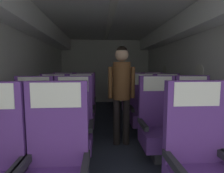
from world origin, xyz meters
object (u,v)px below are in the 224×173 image
object	(u,v)px
seat_b_left_aisle	(73,128)
seat_d_left_aisle	(85,101)
seat_c_left_window	(54,111)
seat_b_right_window	(158,126)
seat_c_right_aisle	(168,109)
seat_c_left_aisle	(81,111)
seat_a_right_window	(199,164)
seat_b_left_window	(34,129)
seat_a_left_aisle	(56,168)
seat_d_right_window	(133,100)
seat_b_right_aisle	(194,125)
flight_attendant	(122,85)
seat_d_left_window	(64,101)
seat_c_right_window	(143,110)
seat_d_right_aisle	(153,100)

from	to	relation	value
seat_b_left_aisle	seat_d_left_aisle	distance (m)	1.81
seat_c_left_window	seat_d_left_aisle	world-z (taller)	same
seat_b_right_window	seat_c_right_aisle	world-z (taller)	same
seat_c_left_aisle	seat_a_right_window	bearing A→B (deg)	-58.21
seat_b_left_window	seat_b_right_window	xyz separation A→B (m)	(1.64, 0.01, 0.00)
seat_b_left_window	seat_b_left_aisle	world-z (taller)	same
seat_a_left_aisle	seat_b_left_aisle	distance (m)	0.92
seat_c_left_window	seat_d_right_window	bearing A→B (deg)	29.54
seat_b_right_aisle	flight_attendant	distance (m)	1.18
seat_d_left_aisle	seat_c_left_aisle	bearing A→B (deg)	-89.86
seat_a_left_aisle	seat_b_left_aisle	world-z (taller)	same
seat_a_left_aisle	seat_d_left_window	world-z (taller)	same
seat_c_right_aisle	flight_attendant	size ratio (longest dim) A/B	0.72
seat_d_right_window	seat_c_right_aisle	bearing A→B (deg)	-61.23
seat_c_right_aisle	seat_a_right_window	bearing A→B (deg)	-104.96
seat_b_left_window	seat_c_left_window	size ratio (longest dim) A/B	1.00
seat_d_right_window	seat_d_left_aisle	bearing A→B (deg)	179.90
seat_d_left_window	seat_d_right_window	distance (m)	1.64
seat_c_right_window	seat_d_right_aisle	bearing A→B (deg)	62.15
flight_attendant	seat_a_left_aisle	bearing A→B (deg)	-113.15
seat_b_right_window	seat_d_right_aisle	size ratio (longest dim) A/B	1.00
seat_c_right_aisle	seat_c_left_window	bearing A→B (deg)	-179.50
seat_a_right_window	seat_b_right_aisle	bearing A→B (deg)	62.34
seat_c_right_aisle	seat_a_left_aisle	bearing A→B (deg)	-131.98
seat_b_left_window	seat_c_right_window	size ratio (longest dim) A/B	1.00
seat_a_left_aisle	seat_b_right_window	xyz separation A→B (m)	(1.14, 0.92, 0.00)
seat_b_left_aisle	seat_b_right_window	distance (m)	1.14
seat_d_left_aisle	flight_attendant	distance (m)	1.57
seat_b_right_aisle	seat_c_right_window	distance (m)	1.02
seat_b_left_window	seat_d_left_window	distance (m)	1.81
seat_a_right_window	seat_b_left_aisle	distance (m)	1.48
seat_b_right_aisle	seat_d_right_window	world-z (taller)	same
seat_a_right_window	seat_d_right_window	size ratio (longest dim) A/B	1.00
seat_a_right_window	seat_c_left_window	distance (m)	2.45
seat_b_right_aisle	seat_d_right_aisle	bearing A→B (deg)	89.93
seat_c_left_window	seat_a_right_window	bearing A→B (deg)	-48.24
seat_b_left_window	seat_b_right_window	bearing A→B (deg)	0.34
seat_b_left_aisle	seat_c_left_aisle	xyz separation A→B (m)	(-0.00, 0.91, 0.00)
seat_c_left_window	seat_d_left_aisle	size ratio (longest dim) A/B	1.00
seat_b_right_aisle	seat_b_right_window	world-z (taller)	same
seat_c_right_window	seat_d_left_aisle	distance (m)	1.48
seat_a_right_window	seat_c_right_aisle	distance (m)	1.91
seat_c_right_aisle	seat_d_left_aisle	distance (m)	1.88
seat_b_right_window	seat_b_left_window	bearing A→B (deg)	-179.66
seat_d_left_window	seat_d_right_window	bearing A→B (deg)	0.25
seat_c_right_window	seat_c_right_aisle	bearing A→B (deg)	0.71
seat_b_right_window	seat_d_right_aisle	bearing A→B (deg)	74.58
seat_c_right_aisle	seat_c_right_window	distance (m)	0.49
seat_b_right_window	seat_c_left_aisle	distance (m)	1.46
seat_d_left_aisle	seat_d_right_window	size ratio (longest dim) A/B	1.00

